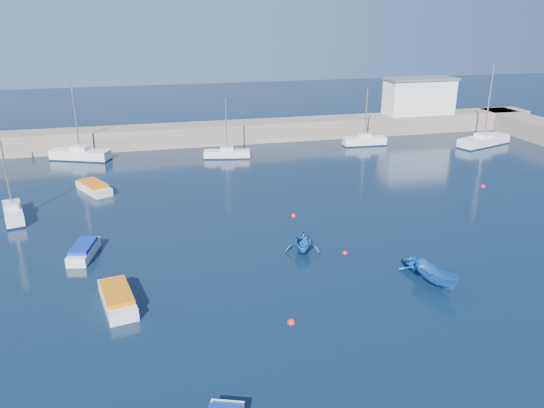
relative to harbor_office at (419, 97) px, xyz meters
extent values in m
plane|color=black|center=(-30.00, -46.00, -5.10)|extent=(220.00, 220.00, 0.00)
cube|color=#7A6B5D|center=(-30.00, 0.00, -3.80)|extent=(96.00, 4.50, 2.60)
cube|color=silver|center=(0.00, 0.00, 0.00)|extent=(10.00, 4.00, 5.00)
cube|color=silver|center=(-51.77, -24.27, -4.57)|extent=(2.63, 5.30, 1.06)
cylinder|color=#B7BABC|center=(-51.77, -24.27, -1.11)|extent=(0.16, 0.16, 5.87)
cube|color=silver|center=(-47.80, -5.01, -4.49)|extent=(7.38, 4.67, 1.21)
cylinder|color=#B7BABC|center=(-47.80, -5.01, 0.24)|extent=(0.18, 0.18, 8.24)
cube|color=silver|center=(-30.34, -8.50, -4.62)|extent=(5.80, 2.61, 0.97)
cylinder|color=#B7BABC|center=(-30.34, -8.50, -0.91)|extent=(0.14, 0.14, 6.45)
cube|color=silver|center=(-11.29, -6.59, -4.54)|extent=(5.84, 1.92, 1.12)
cylinder|color=#B7BABC|center=(-11.29, -6.59, -0.66)|extent=(0.17, 0.17, 6.63)
cube|color=silver|center=(4.26, -10.58, -4.49)|extent=(8.57, 4.95, 1.22)
cylinder|color=#B7BABC|center=(4.26, -10.58, 0.88)|extent=(0.17, 0.17, 9.51)
cube|color=silver|center=(-42.72, -41.32, -4.71)|extent=(2.53, 4.99, 0.78)
cube|color=#CA660B|center=(-42.72, -41.32, -4.18)|extent=(2.22, 3.80, 0.29)
cube|color=silver|center=(-45.27, -33.51, -4.74)|extent=(2.23, 4.20, 0.71)
cube|color=navy|center=(-45.27, -33.51, -4.25)|extent=(1.95, 3.21, 0.27)
cube|color=silver|center=(-45.47, -18.11, -4.73)|extent=(3.77, 5.17, 0.74)
cube|color=#CA660B|center=(-45.47, -18.11, -4.22)|extent=(3.14, 4.03, 0.28)
imported|color=#164D98|center=(-22.33, -42.21, -4.73)|extent=(3.50, 4.17, 0.74)
imported|color=#164D98|center=(-29.34, -36.68, -4.28)|extent=(3.52, 3.80, 1.64)
imported|color=#164D98|center=(-22.45, -43.95, -4.38)|extent=(2.34, 3.97, 1.44)
sphere|color=red|center=(-32.90, -45.88, -5.10)|extent=(0.49, 0.49, 0.49)
sphere|color=red|center=(-26.39, -37.80, -5.10)|extent=(0.37, 0.37, 0.37)
sphere|color=red|center=(-27.96, -29.50, -5.10)|extent=(0.44, 0.44, 0.44)
sphere|color=red|center=(-6.60, -26.28, -5.10)|extent=(0.45, 0.45, 0.45)
camera|label=1|loc=(-40.49, -71.34, 11.93)|focal=35.00mm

